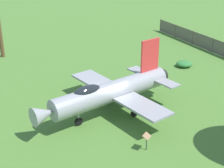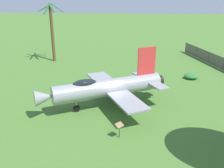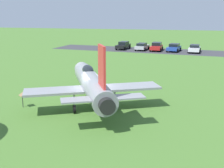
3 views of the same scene
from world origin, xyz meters
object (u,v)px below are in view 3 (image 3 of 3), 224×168
at_px(info_plaque, 22,96).
at_px(parked_car_black, 123,45).
at_px(display_jet, 92,83).
at_px(parked_car_blue, 174,47).
at_px(parked_car_white, 194,48).
at_px(parked_car_red, 157,46).
at_px(parked_car_silver, 142,46).

xyz_separation_m(info_plaque, parked_car_black, (-36.74, 0.32, -0.10)).
bearing_deg(parked_car_black, display_jet, 14.98).
height_order(parked_car_blue, parked_car_black, parked_car_black).
distance_m(parked_car_white, parked_car_blue, 3.63).
bearing_deg(parked_car_black, parked_car_white, 91.19).
bearing_deg(parked_car_white, info_plaque, -15.76).
xyz_separation_m(parked_car_red, parked_car_black, (-0.69, -6.48, -0.03)).
height_order(parked_car_red, parked_car_silver, parked_car_red).
relative_size(parked_car_silver, parked_car_black, 0.97).
relative_size(display_jet, info_plaque, 10.01).
distance_m(info_plaque, parked_car_black, 36.74).
xyz_separation_m(parked_car_white, parked_car_silver, (-0.85, -9.55, 0.00)).
relative_size(parked_car_blue, parked_car_red, 0.99).
bearing_deg(display_jet, parked_car_blue, -34.91).
bearing_deg(parked_car_black, parked_car_blue, 91.19).
bearing_deg(parked_car_blue, parked_car_red, -86.26).
height_order(info_plaque, parked_car_red, parked_car_red).
bearing_deg(parked_car_silver, parked_car_blue, -86.96).
bearing_deg(parked_car_red, parked_car_blue, 86.66).
bearing_deg(parked_car_red, parked_car_black, -93.19).
relative_size(display_jet, parked_car_black, 2.44).
height_order(display_jet, info_plaque, display_jet).
bearing_deg(info_plaque, display_jet, 106.79).
xyz_separation_m(parked_car_blue, parked_car_silver, (-0.46, -5.94, -0.01)).
bearing_deg(info_plaque, parked_car_black, 179.50).
height_order(display_jet, parked_car_blue, display_jet).
bearing_deg(display_jet, info_plaque, 80.15).
height_order(info_plaque, parked_car_silver, parked_car_silver).
distance_m(info_plaque, parked_car_white, 37.85).
relative_size(info_plaque, parked_car_white, 0.24).
xyz_separation_m(info_plaque, parked_car_blue, (-35.70, 10.01, -0.13)).
distance_m(parked_car_red, parked_car_black, 6.52).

